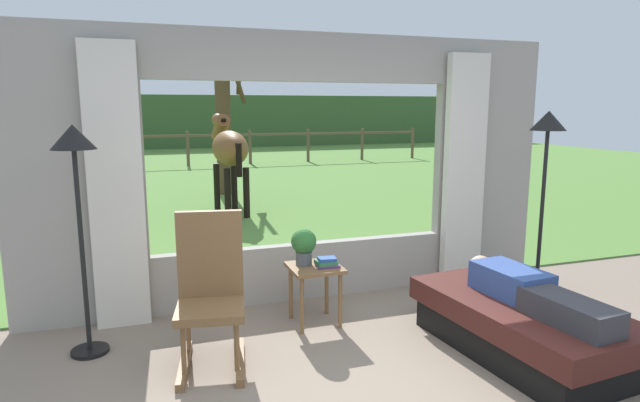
{
  "coord_description": "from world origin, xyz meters",
  "views": [
    {
      "loc": [
        -1.5,
        -2.57,
        1.87
      ],
      "look_at": [
        0.0,
        1.8,
        1.05
      ],
      "focal_mm": 29.84,
      "sensor_mm": 36.0,
      "label": 1
    }
  ],
  "objects_px": {
    "recliner_sofa": "(521,326)",
    "rocking_chair": "(211,291)",
    "pasture_tree": "(224,125)",
    "floor_lamp_left": "(76,171)",
    "reclining_person": "(528,290)",
    "book_stack": "(327,262)",
    "potted_plant": "(304,244)",
    "horse": "(229,149)",
    "floor_lamp_right": "(546,150)",
    "side_table": "(315,276)"
  },
  "relations": [
    {
      "from": "floor_lamp_left",
      "to": "horse",
      "type": "xyz_separation_m",
      "value": [
        1.93,
        5.03,
        -0.26
      ]
    },
    {
      "from": "book_stack",
      "to": "floor_lamp_right",
      "type": "xyz_separation_m",
      "value": [
        2.08,
        -0.18,
        0.93
      ]
    },
    {
      "from": "recliner_sofa",
      "to": "horse",
      "type": "relative_size",
      "value": 0.98
    },
    {
      "from": "reclining_person",
      "to": "potted_plant",
      "type": "height_order",
      "value": "potted_plant"
    },
    {
      "from": "floor_lamp_right",
      "to": "pasture_tree",
      "type": "distance_m",
      "value": 7.69
    },
    {
      "from": "reclining_person",
      "to": "floor_lamp_left",
      "type": "bearing_deg",
      "value": 155.0
    },
    {
      "from": "reclining_person",
      "to": "floor_lamp_right",
      "type": "height_order",
      "value": "floor_lamp_right"
    },
    {
      "from": "potted_plant",
      "to": "floor_lamp_left",
      "type": "relative_size",
      "value": 0.18
    },
    {
      "from": "pasture_tree",
      "to": "floor_lamp_left",
      "type": "bearing_deg",
      "value": -106.88
    },
    {
      "from": "rocking_chair",
      "to": "floor_lamp_right",
      "type": "relative_size",
      "value": 0.61
    },
    {
      "from": "side_table",
      "to": "floor_lamp_right",
      "type": "xyz_separation_m",
      "value": [
        2.17,
        -0.23,
        1.06
      ]
    },
    {
      "from": "side_table",
      "to": "floor_lamp_left",
      "type": "xyz_separation_m",
      "value": [
        -1.82,
        0.02,
        0.99
      ]
    },
    {
      "from": "potted_plant",
      "to": "floor_lamp_right",
      "type": "bearing_deg",
      "value": -7.46
    },
    {
      "from": "reclining_person",
      "to": "potted_plant",
      "type": "xyz_separation_m",
      "value": [
        -1.39,
        1.17,
        0.18
      ]
    },
    {
      "from": "potted_plant",
      "to": "floor_lamp_right",
      "type": "height_order",
      "value": "floor_lamp_right"
    },
    {
      "from": "side_table",
      "to": "horse",
      "type": "bearing_deg",
      "value": 88.78
    },
    {
      "from": "side_table",
      "to": "reclining_person",
      "type": "bearing_deg",
      "value": -40.35
    },
    {
      "from": "rocking_chair",
      "to": "book_stack",
      "type": "relative_size",
      "value": 5.33
    },
    {
      "from": "rocking_chair",
      "to": "pasture_tree",
      "type": "distance_m",
      "value": 7.82
    },
    {
      "from": "side_table",
      "to": "pasture_tree",
      "type": "height_order",
      "value": "pasture_tree"
    },
    {
      "from": "potted_plant",
      "to": "horse",
      "type": "bearing_deg",
      "value": 87.85
    },
    {
      "from": "reclining_person",
      "to": "floor_lamp_right",
      "type": "xyz_separation_m",
      "value": [
        0.86,
        0.88,
        0.96
      ]
    },
    {
      "from": "horse",
      "to": "pasture_tree",
      "type": "distance_m",
      "value": 2.23
    },
    {
      "from": "horse",
      "to": "floor_lamp_left",
      "type": "bearing_deg",
      "value": -114.96
    },
    {
      "from": "horse",
      "to": "reclining_person",
      "type": "bearing_deg",
      "value": -82.95
    },
    {
      "from": "potted_plant",
      "to": "side_table",
      "type": "bearing_deg",
      "value": -36.87
    },
    {
      "from": "reclining_person",
      "to": "floor_lamp_left",
      "type": "height_order",
      "value": "floor_lamp_left"
    },
    {
      "from": "pasture_tree",
      "to": "side_table",
      "type": "bearing_deg",
      "value": -92.9
    },
    {
      "from": "reclining_person",
      "to": "pasture_tree",
      "type": "xyz_separation_m",
      "value": [
        -0.94,
        8.35,
        0.98
      ]
    },
    {
      "from": "potted_plant",
      "to": "book_stack",
      "type": "distance_m",
      "value": 0.25
    },
    {
      "from": "rocking_chair",
      "to": "reclining_person",
      "type": "bearing_deg",
      "value": -7.08
    },
    {
      "from": "side_table",
      "to": "pasture_tree",
      "type": "distance_m",
      "value": 7.33
    },
    {
      "from": "potted_plant",
      "to": "rocking_chair",
      "type": "bearing_deg",
      "value": -151.16
    },
    {
      "from": "book_stack",
      "to": "rocking_chair",
      "type": "bearing_deg",
      "value": -160.73
    },
    {
      "from": "floor_lamp_left",
      "to": "horse",
      "type": "bearing_deg",
      "value": 69.01
    },
    {
      "from": "reclining_person",
      "to": "floor_lamp_right",
      "type": "relative_size",
      "value": 0.78
    },
    {
      "from": "reclining_person",
      "to": "potted_plant",
      "type": "bearing_deg",
      "value": 134.74
    },
    {
      "from": "book_stack",
      "to": "potted_plant",
      "type": "bearing_deg",
      "value": 146.21
    },
    {
      "from": "recliner_sofa",
      "to": "side_table",
      "type": "relative_size",
      "value": 3.41
    },
    {
      "from": "book_stack",
      "to": "recliner_sofa",
      "type": "bearing_deg",
      "value": -39.6
    },
    {
      "from": "recliner_sofa",
      "to": "reclining_person",
      "type": "xyz_separation_m",
      "value": [
        0.0,
        -0.05,
        0.3
      ]
    },
    {
      "from": "reclining_person",
      "to": "pasture_tree",
      "type": "relative_size",
      "value": 0.43
    },
    {
      "from": "reclining_person",
      "to": "side_table",
      "type": "xyz_separation_m",
      "value": [
        -1.31,
        1.11,
        -0.1
      ]
    },
    {
      "from": "recliner_sofa",
      "to": "floor_lamp_right",
      "type": "height_order",
      "value": "floor_lamp_right"
    },
    {
      "from": "book_stack",
      "to": "pasture_tree",
      "type": "bearing_deg",
      "value": 87.83
    },
    {
      "from": "recliner_sofa",
      "to": "rocking_chair",
      "type": "relative_size",
      "value": 1.58
    },
    {
      "from": "book_stack",
      "to": "horse",
      "type": "height_order",
      "value": "horse"
    },
    {
      "from": "recliner_sofa",
      "to": "reclining_person",
      "type": "bearing_deg",
      "value": -95.1
    },
    {
      "from": "floor_lamp_left",
      "to": "floor_lamp_right",
      "type": "height_order",
      "value": "floor_lamp_right"
    },
    {
      "from": "floor_lamp_right",
      "to": "pasture_tree",
      "type": "xyz_separation_m",
      "value": [
        -1.8,
        7.47,
        0.01
      ]
    }
  ]
}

